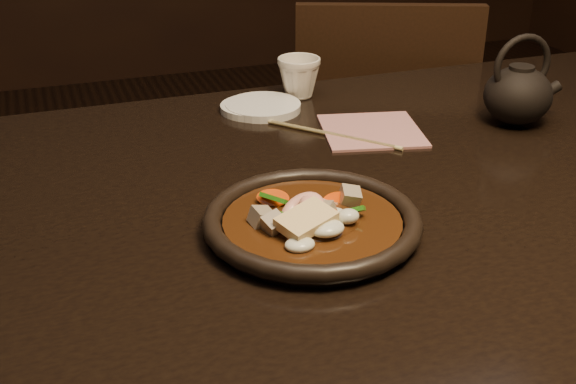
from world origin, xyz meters
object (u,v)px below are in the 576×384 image
object	(u,v)px
teapot	(519,92)
tea_cup	(299,76)
plate	(312,222)
table	(426,224)
chair	(376,159)

from	to	relation	value
teapot	tea_cup	bearing A→B (deg)	141.33
plate	tea_cup	world-z (taller)	tea_cup
teapot	table	bearing A→B (deg)	-148.10
table	teapot	bearing A→B (deg)	29.40
chair	tea_cup	bearing A→B (deg)	63.15
plate	table	bearing A→B (deg)	23.11
chair	tea_cup	size ratio (longest dim) A/B	11.20
chair	table	bearing A→B (deg)	90.64
chair	plate	bearing A→B (deg)	79.58
chair	teapot	distance (m)	0.61
chair	plate	xyz separation A→B (m)	(-0.46, -0.73, 0.29)
table	chair	bearing A→B (deg)	68.97
table	chair	size ratio (longest dim) A/B	1.85
chair	plate	size ratio (longest dim) A/B	3.31
chair	tea_cup	world-z (taller)	chair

